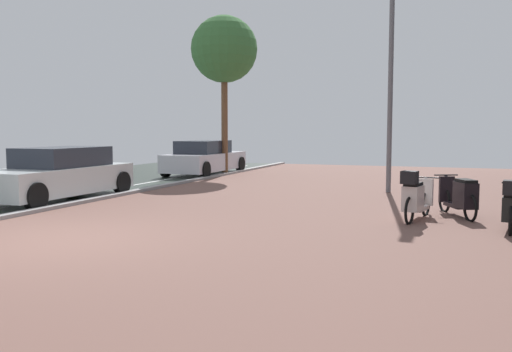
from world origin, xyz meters
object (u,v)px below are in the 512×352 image
Objects in this scene: parked_car_near at (58,175)px; parked_car_far at (205,158)px; street_tree at (224,50)px; scooter_near at (415,197)px; scooter_mid at (460,197)px; lamp_post at (391,64)px.

parked_car_near is 8.35m from parked_car_far.
parked_car_near is 0.70× the size of street_tree.
scooter_mid is (0.83, 0.75, -0.04)m from scooter_near.
scooter_mid is 9.63m from parked_car_near.
scooter_near is 5.82m from lamp_post.
scooter_near is 8.79m from parked_car_near.
parked_car_far is (0.11, 8.35, 0.00)m from parked_car_near.
parked_car_near is at bearing 178.49° from scooter_near.
parked_car_far is 4.29m from street_tree.
parked_car_far reaches higher than parked_car_near.
lamp_post is at bearing 102.66° from scooter_near.
parked_car_near is 9.56m from street_tree.
street_tree is at bearing 137.42° from scooter_mid.
street_tree is at bearing 132.01° from scooter_near.
parked_car_near is at bearing -176.91° from scooter_mid.
lamp_post is (7.71, 4.56, 2.96)m from parked_car_near.
parked_car_far is at bearing 135.33° from scooter_near.
street_tree reaches higher than scooter_near.
parked_car_near is at bearing -95.96° from street_tree.
lamp_post is (-1.08, 4.79, 3.13)m from scooter_near.
street_tree reaches higher than parked_car_far.
scooter_mid is at bearing -64.76° from lamp_post.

